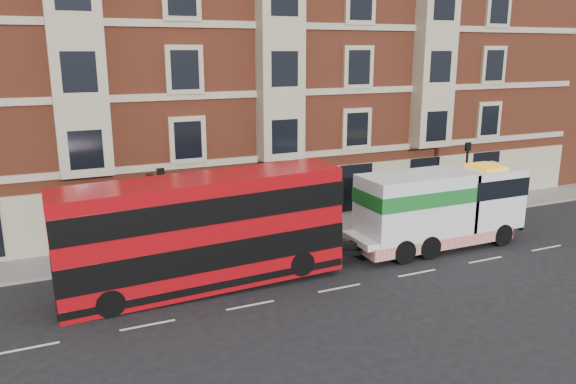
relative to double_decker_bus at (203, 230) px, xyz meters
name	(u,v)px	position (x,y,z in m)	size (l,w,h in m)	color
ground	(339,288)	(5.14, -2.46, -2.52)	(120.00, 120.00, 0.00)	black
sidewalk	(271,235)	(5.14, 5.04, -2.45)	(90.00, 3.00, 0.15)	slate
victorian_terrace	(231,45)	(5.64, 12.54, 7.54)	(45.00, 12.00, 20.40)	brown
lamp_post_west	(162,207)	(-0.86, 3.74, 0.16)	(0.35, 0.15, 4.35)	black
lamp_post_east	(466,173)	(17.14, 3.74, 0.16)	(0.35, 0.15, 4.35)	black
double_decker_bus	(203,230)	(0.00, 0.00, 0.00)	(11.75, 2.70, 4.76)	#A8090F
tow_truck	(437,208)	(12.06, 0.00, -0.44)	(9.41, 2.78, 3.92)	white
pedestrian	(74,242)	(-4.79, 5.44, -1.55)	(0.60, 0.39, 1.64)	#1E1C39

